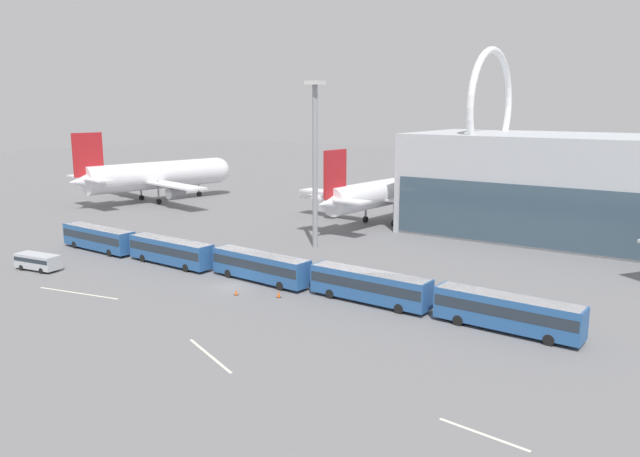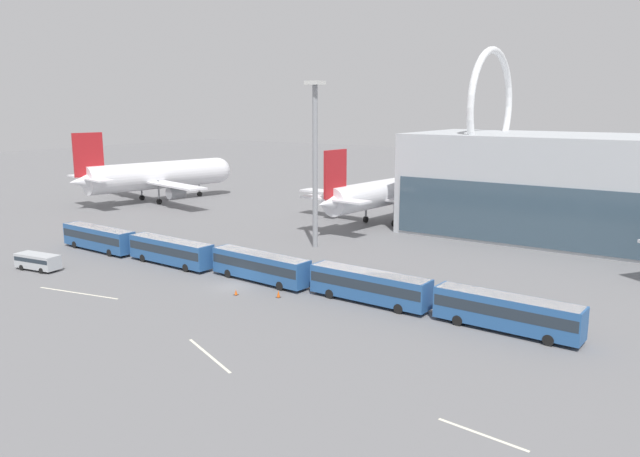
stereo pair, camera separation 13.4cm
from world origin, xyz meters
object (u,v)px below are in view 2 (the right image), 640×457
object	(u,v)px
airliner_at_gate_near	(154,176)
airliner_at_gate_far	(383,194)
shuttle_bus_4	(507,311)
traffic_cone_1	(278,294)
service_van_foreground	(38,261)
floodlight_mast	(315,154)
shuttle_bus_1	(171,250)
shuttle_bus_3	(369,285)
shuttle_bus_0	(99,237)
shuttle_bus_2	(260,265)
traffic_cone_0	(236,292)

from	to	relation	value
airliner_at_gate_near	airliner_at_gate_far	xyz separation A→B (m)	(51.88, 5.06, -0.23)
airliner_at_gate_far	shuttle_bus_4	distance (m)	52.33
traffic_cone_1	service_van_foreground	bearing A→B (deg)	-165.57
airliner_at_gate_near	floodlight_mast	size ratio (longest dim) A/B	1.61
shuttle_bus_1	traffic_cone_1	world-z (taller)	shuttle_bus_1
shuttle_bus_3	shuttle_bus_4	distance (m)	14.42
shuttle_bus_4	traffic_cone_1	world-z (taller)	shuttle_bus_4
airliner_at_gate_near	floodlight_mast	bearing A→B (deg)	-94.68
shuttle_bus_3	service_van_foreground	world-z (taller)	shuttle_bus_3
airliner_at_gate_near	shuttle_bus_0	bearing A→B (deg)	-128.52
shuttle_bus_0	service_van_foreground	distance (m)	11.28
shuttle_bus_4	floodlight_mast	size ratio (longest dim) A/B	0.58
shuttle_bus_1	shuttle_bus_3	bearing A→B (deg)	3.78
shuttle_bus_1	service_van_foreground	xyz separation A→B (m)	(-11.69, -11.16, -0.75)
shuttle_bus_0	shuttle_bus_4	distance (m)	57.69
shuttle_bus_0	airliner_at_gate_near	bearing A→B (deg)	131.53
airliner_at_gate_near	traffic_cone_1	bearing A→B (deg)	-108.78
shuttle_bus_0	shuttle_bus_3	distance (m)	43.28
airliner_at_gate_near	shuttle_bus_4	bearing A→B (deg)	-99.36
airliner_at_gate_near	shuttle_bus_1	distance (m)	55.52
shuttle_bus_2	traffic_cone_1	xyz separation A→B (m)	(5.50, -3.60, -1.58)
shuttle_bus_0	shuttle_bus_2	world-z (taller)	same
service_van_foreground	traffic_cone_0	size ratio (longest dim) A/B	9.98
airliner_at_gate_near	service_van_foreground	size ratio (longest dim) A/B	6.06
shuttle_bus_4	floodlight_mast	xyz separation A→B (m)	(-33.85, 18.22, 11.51)
airliner_at_gate_far	shuttle_bus_2	bearing A→B (deg)	-166.51
shuttle_bus_1	shuttle_bus_4	world-z (taller)	same
shuttle_bus_1	traffic_cone_1	bearing A→B (deg)	-6.54
airliner_at_gate_near	shuttle_bus_4	distance (m)	92.93
floodlight_mast	shuttle_bus_3	bearing A→B (deg)	-42.87
shuttle_bus_1	shuttle_bus_3	size ratio (longest dim) A/B	1.00
shuttle_bus_1	shuttle_bus_4	bearing A→B (deg)	2.99
airliner_at_gate_far	shuttle_bus_3	world-z (taller)	airliner_at_gate_far
shuttle_bus_0	service_van_foreground	xyz separation A→B (m)	(2.73, -10.91, -0.75)
shuttle_bus_0	traffic_cone_0	world-z (taller)	shuttle_bus_0
traffic_cone_0	floodlight_mast	bearing A→B (deg)	104.56
shuttle_bus_3	service_van_foreground	distance (m)	42.27
shuttle_bus_2	shuttle_bus_3	xyz separation A→B (m)	(14.42, 0.27, 0.00)
service_van_foreground	traffic_cone_1	bearing A→B (deg)	-173.86
shuttle_bus_2	service_van_foreground	size ratio (longest dim) A/B	2.17
airliner_at_gate_near	shuttle_bus_3	bearing A→B (deg)	-103.07
airliner_at_gate_far	shuttle_bus_1	distance (m)	41.00
shuttle_bus_2	traffic_cone_1	size ratio (longest dim) A/B	17.49
shuttle_bus_1	shuttle_bus_2	size ratio (longest dim) A/B	1.00
floodlight_mast	traffic_cone_1	distance (m)	27.60
traffic_cone_1	airliner_at_gate_near	bearing A→B (deg)	148.99
service_van_foreground	traffic_cone_0	distance (m)	28.00
shuttle_bus_3	service_van_foreground	bearing A→B (deg)	-161.78
airliner_at_gate_far	shuttle_bus_4	bearing A→B (deg)	-133.35
shuttle_bus_4	traffic_cone_1	xyz separation A→B (m)	(-23.34, -3.69, -1.58)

